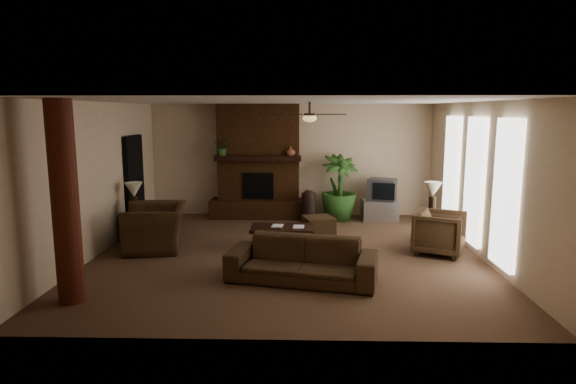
{
  "coord_description": "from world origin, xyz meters",
  "views": [
    {
      "loc": [
        0.24,
        -8.84,
        2.64
      ],
      "look_at": [
        0.0,
        0.4,
        1.1
      ],
      "focal_mm": 30.6,
      "sensor_mm": 36.0,
      "label": 1
    }
  ],
  "objects_px": {
    "coffee_table": "(282,230)",
    "side_table_right": "(434,226)",
    "armchair_left": "(156,220)",
    "log_column": "(65,203)",
    "side_table_left": "(136,227)",
    "floor_plant": "(339,202)",
    "armchair_right": "(440,231)",
    "lamp_right": "(433,192)",
    "sofa": "(302,253)",
    "ottoman": "(319,226)",
    "floor_vase": "(309,204)",
    "tv_stand": "(379,210)",
    "lamp_left": "(134,192)"
  },
  "relations": [
    {
      "from": "armchair_left",
      "to": "tv_stand",
      "type": "height_order",
      "value": "armchair_left"
    },
    {
      "from": "lamp_right",
      "to": "armchair_left",
      "type": "bearing_deg",
      "value": -171.14
    },
    {
      "from": "armchair_left",
      "to": "floor_vase",
      "type": "bearing_deg",
      "value": 118.52
    },
    {
      "from": "coffee_table",
      "to": "side_table_right",
      "type": "height_order",
      "value": "side_table_right"
    },
    {
      "from": "log_column",
      "to": "tv_stand",
      "type": "distance_m",
      "value": 7.42
    },
    {
      "from": "log_column",
      "to": "armchair_left",
      "type": "relative_size",
      "value": 2.15
    },
    {
      "from": "log_column",
      "to": "sofa",
      "type": "relative_size",
      "value": 1.22
    },
    {
      "from": "armchair_left",
      "to": "coffee_table",
      "type": "bearing_deg",
      "value": 81.55
    },
    {
      "from": "coffee_table",
      "to": "lamp_right",
      "type": "height_order",
      "value": "lamp_right"
    },
    {
      "from": "coffee_table",
      "to": "ottoman",
      "type": "relative_size",
      "value": 2.0
    },
    {
      "from": "log_column",
      "to": "lamp_right",
      "type": "bearing_deg",
      "value": 30.79
    },
    {
      "from": "floor_vase",
      "to": "tv_stand",
      "type": "bearing_deg",
      "value": 6.08
    },
    {
      "from": "floor_plant",
      "to": "armchair_right",
      "type": "bearing_deg",
      "value": -60.21
    },
    {
      "from": "armchair_left",
      "to": "lamp_left",
      "type": "xyz_separation_m",
      "value": [
        -0.61,
        0.64,
        0.43
      ]
    },
    {
      "from": "coffee_table",
      "to": "side_table_left",
      "type": "xyz_separation_m",
      "value": [
        -3.04,
        0.58,
        -0.1
      ]
    },
    {
      "from": "armchair_left",
      "to": "coffee_table",
      "type": "height_order",
      "value": "armchair_left"
    },
    {
      "from": "log_column",
      "to": "floor_vase",
      "type": "bearing_deg",
      "value": 56.26
    },
    {
      "from": "armchair_right",
      "to": "coffee_table",
      "type": "height_order",
      "value": "armchair_right"
    },
    {
      "from": "sofa",
      "to": "side_table_left",
      "type": "bearing_deg",
      "value": 157.35
    },
    {
      "from": "floor_plant",
      "to": "lamp_left",
      "type": "relative_size",
      "value": 2.44
    },
    {
      "from": "log_column",
      "to": "side_table_left",
      "type": "relative_size",
      "value": 5.09
    },
    {
      "from": "sofa",
      "to": "armchair_right",
      "type": "distance_m",
      "value": 2.98
    },
    {
      "from": "ottoman",
      "to": "lamp_right",
      "type": "height_order",
      "value": "lamp_right"
    },
    {
      "from": "armchair_right",
      "to": "log_column",
      "type": "bearing_deg",
      "value": 137.38
    },
    {
      "from": "armchair_right",
      "to": "tv_stand",
      "type": "relative_size",
      "value": 1.04
    },
    {
      "from": "lamp_right",
      "to": "armchair_right",
      "type": "bearing_deg",
      "value": -96.71
    },
    {
      "from": "armchair_left",
      "to": "side_table_left",
      "type": "distance_m",
      "value": 0.95
    },
    {
      "from": "lamp_right",
      "to": "floor_plant",
      "type": "bearing_deg",
      "value": 134.24
    },
    {
      "from": "armchair_left",
      "to": "ottoman",
      "type": "xyz_separation_m",
      "value": [
        3.17,
        1.13,
        -0.37
      ]
    },
    {
      "from": "floor_vase",
      "to": "lamp_right",
      "type": "height_order",
      "value": "lamp_right"
    },
    {
      "from": "coffee_table",
      "to": "floor_vase",
      "type": "height_order",
      "value": "floor_vase"
    },
    {
      "from": "sofa",
      "to": "lamp_right",
      "type": "bearing_deg",
      "value": 56.41
    },
    {
      "from": "armchair_left",
      "to": "lamp_right",
      "type": "xyz_separation_m",
      "value": [
        5.49,
        0.85,
        0.43
      ]
    },
    {
      "from": "armchair_right",
      "to": "coffee_table",
      "type": "distance_m",
      "value": 2.95
    },
    {
      "from": "ottoman",
      "to": "floor_vase",
      "type": "height_order",
      "value": "floor_vase"
    },
    {
      "from": "log_column",
      "to": "sofa",
      "type": "xyz_separation_m",
      "value": [
        3.22,
        0.93,
        -0.95
      ]
    },
    {
      "from": "ottoman",
      "to": "floor_vase",
      "type": "distance_m",
      "value": 1.32
    },
    {
      "from": "armchair_left",
      "to": "floor_plant",
      "type": "distance_m",
      "value": 4.58
    },
    {
      "from": "side_table_right",
      "to": "lamp_right",
      "type": "xyz_separation_m",
      "value": [
        -0.05,
        -0.01,
        0.73
      ]
    },
    {
      "from": "ottoman",
      "to": "lamp_left",
      "type": "distance_m",
      "value": 3.89
    },
    {
      "from": "sofa",
      "to": "coffee_table",
      "type": "bearing_deg",
      "value": 114.22
    },
    {
      "from": "log_column",
      "to": "side_table_right",
      "type": "distance_m",
      "value": 7.01
    },
    {
      "from": "tv_stand",
      "to": "floor_plant",
      "type": "distance_m",
      "value": 1.01
    },
    {
      "from": "ottoman",
      "to": "floor_plant",
      "type": "height_order",
      "value": "floor_plant"
    },
    {
      "from": "log_column",
      "to": "tv_stand",
      "type": "height_order",
      "value": "log_column"
    },
    {
      "from": "ottoman",
      "to": "floor_vase",
      "type": "xyz_separation_m",
      "value": [
        -0.19,
        1.28,
        0.23
      ]
    },
    {
      "from": "tv_stand",
      "to": "floor_plant",
      "type": "bearing_deg",
      "value": 172.57
    },
    {
      "from": "coffee_table",
      "to": "floor_plant",
      "type": "bearing_deg",
      "value": 63.63
    },
    {
      "from": "coffee_table",
      "to": "side_table_right",
      "type": "xyz_separation_m",
      "value": [
        3.11,
        0.78,
        -0.1
      ]
    },
    {
      "from": "sofa",
      "to": "side_table_right",
      "type": "bearing_deg",
      "value": 55.98
    }
  ]
}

